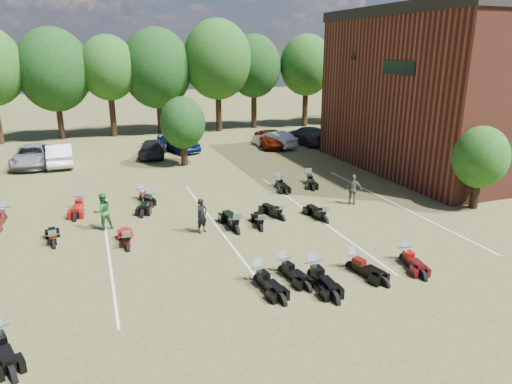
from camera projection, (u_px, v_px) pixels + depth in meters
name	position (u px, v px, depth m)	size (l,w,h in m)	color
ground	(302.00, 242.00, 19.88)	(160.00, 160.00, 0.00)	brown
car_1	(60.00, 154.00, 32.97)	(1.69, 4.86, 1.60)	silver
car_2	(33.00, 156.00, 32.73)	(2.47, 5.37, 1.49)	gray
car_3	(153.00, 148.00, 35.64)	(1.90, 4.68, 1.36)	black
car_4	(178.00, 142.00, 37.51)	(1.89, 4.70, 1.60)	#0B2051
car_5	(274.00, 139.00, 38.96)	(1.49, 4.26, 1.40)	silver
car_6	(272.00, 139.00, 39.27)	(2.29, 4.96, 1.38)	#601705
car_7	(307.00, 135.00, 40.50)	(2.15, 5.28, 1.53)	#36353A
person_black	(202.00, 216.00, 20.72)	(0.59, 0.39, 1.62)	black
person_green	(103.00, 211.00, 21.07)	(0.86, 0.67, 1.77)	#286C2A
person_grey	(353.00, 190.00, 24.52)	(0.98, 0.41, 1.67)	#534D47
motorcycle_2	(259.00, 282.00, 16.47)	(0.70, 2.20, 1.23)	black
motorcycle_3	(283.00, 273.00, 17.18)	(0.66, 2.07, 1.15)	black
motorcycle_4	(313.00, 278.00, 16.78)	(0.76, 2.38, 1.33)	black
motorcycle_5	(352.00, 269.00, 17.49)	(0.69, 2.15, 1.20)	black
motorcycle_6	(404.00, 260.00, 18.17)	(0.67, 2.10, 1.17)	#3D080D
motorcycle_7	(128.00, 249.00, 19.18)	(0.69, 2.15, 1.20)	#9A0E0B
motorcycle_8	(54.00, 247.00, 19.41)	(0.64, 2.00, 1.11)	black
motorcycle_10	(237.00, 232.00, 20.94)	(0.79, 2.48, 1.38)	black
motorcycle_11	(261.00, 230.00, 21.22)	(0.64, 2.00, 1.11)	black
motorcycle_12	(281.00, 220.00, 22.51)	(0.68, 2.13, 1.19)	black
motorcycle_13	(324.00, 222.00, 22.22)	(0.69, 2.17, 1.21)	black
motorcycle_14	(4.00, 221.00, 22.37)	(0.79, 2.49, 1.39)	#40090D
motorcycle_15	(82.00, 208.00, 24.14)	(0.78, 2.44, 1.36)	maroon
motorcycle_16	(150.00, 205.00, 24.60)	(0.76, 2.39, 1.33)	black
motorcycle_17	(142.00, 199.00, 25.65)	(0.68, 2.13, 1.19)	black
motorcycle_18	(278.00, 186.00, 27.98)	(0.70, 2.19, 1.22)	black
motorcycle_20	(309.00, 183.00, 28.80)	(0.71, 2.24, 1.25)	black
tree_line	(163.00, 68.00, 43.65)	(56.00, 6.00, 9.79)	black
young_tree_near_building	(480.00, 157.00, 23.40)	(2.80, 2.80, 4.16)	black
young_tree_midfield	(183.00, 123.00, 32.19)	(3.20, 3.20, 4.70)	black
parking_lines	(217.00, 227.00, 21.58)	(20.10, 14.00, 0.01)	silver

